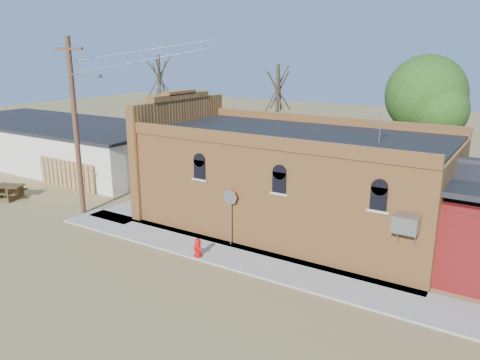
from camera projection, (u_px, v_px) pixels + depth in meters
The scene contains 14 objects.
ground at pixel (192, 256), 19.53m from camera, with size 120.00×120.00×0.00m, color olive.
sidewalk_south at pixel (234, 256), 19.48m from camera, with size 19.00×2.20×0.08m, color #9E9991.
sidewalk_west at pixel (171, 196), 27.66m from camera, with size 2.60×10.00×0.08m, color #9E9991.
brick_bar at pixel (288, 179), 22.53m from camera, with size 16.40×7.97×6.30m.
storage_building at pixel (59, 143), 35.44m from camera, with size 20.40×8.40×3.17m.
wood_fence at pixel (67, 175), 29.00m from camera, with size 5.20×0.10×1.80m, color olive, non-canonical shape.
utility_pole at pixel (76, 124), 23.45m from camera, with size 3.12×0.26×9.00m.
tree_bare_near at pixel (278, 89), 30.08m from camera, with size 2.80×2.80×7.65m.
tree_bare_far at pixel (159, 77), 36.48m from camera, with size 2.80×2.80×8.16m.
tree_leafy at pixel (426, 95), 25.84m from camera, with size 4.40×4.40×8.15m.
fire_hydrant at pixel (198, 248), 19.23m from camera, with size 0.46×0.45×0.80m.
stop_sign at pixel (230, 202), 20.08m from camera, with size 0.68×0.08×2.51m.
trash_barrel at pixel (149, 200), 25.37m from camera, with size 0.51×0.51×0.78m, color navy.
picnic_table at pixel (6, 190), 27.04m from camera, with size 2.43×2.18×0.83m.
Camera 1 is at (11.34, -14.10, 8.26)m, focal length 35.00 mm.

